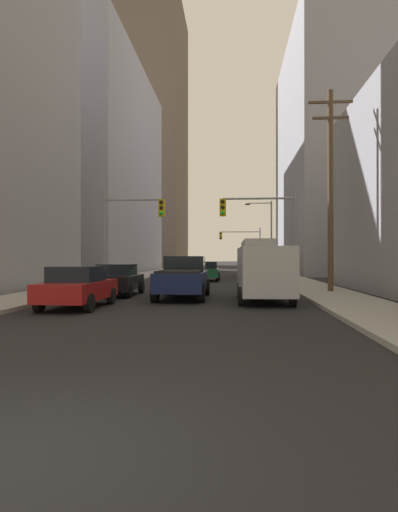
% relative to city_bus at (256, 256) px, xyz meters
% --- Properties ---
extents(sidewalk_left, '(2.97, 160.00, 0.15)m').
position_rel_city_bus_xyz_m(sidewalk_left, '(-11.04, 11.67, -1.85)').
color(sidewalk_left, '#9E9E99').
rests_on(sidewalk_left, ground).
extents(sidewalk_right, '(2.97, 160.00, 0.15)m').
position_rel_city_bus_xyz_m(sidewalk_right, '(2.44, 11.67, -1.85)').
color(sidewalk_right, '#9E9E99').
rests_on(sidewalk_right, ground).
extents(city_bus, '(2.67, 11.52, 3.40)m').
position_rel_city_bus_xyz_m(city_bus, '(0.00, 0.00, 0.00)').
color(city_bus, silver).
rests_on(city_bus, ground).
extents(pickup_truck_navy, '(2.20, 5.42, 1.90)m').
position_rel_city_bus_xyz_m(pickup_truck_navy, '(-4.41, -22.29, -1.00)').
color(pickup_truck_navy, '#141E4C').
rests_on(pickup_truck_navy, ground).
extents(cargo_van_silver, '(2.16, 5.27, 2.26)m').
position_rel_city_bus_xyz_m(cargo_van_silver, '(-0.89, -23.69, -0.64)').
color(cargo_van_silver, '#B7BABF').
rests_on(cargo_van_silver, ground).
extents(sedan_red, '(1.95, 4.22, 1.52)m').
position_rel_city_bus_xyz_m(sedan_red, '(-7.80, -26.44, -1.16)').
color(sedan_red, maroon).
rests_on(sedan_red, ground).
extents(sedan_black, '(1.95, 4.25, 1.52)m').
position_rel_city_bus_xyz_m(sedan_black, '(-7.72, -21.14, -1.16)').
color(sedan_black, black).
rests_on(sedan_black, ground).
extents(sedan_green, '(1.95, 4.24, 1.52)m').
position_rel_city_bus_xyz_m(sedan_green, '(-4.21, -7.62, -1.16)').
color(sedan_green, '#195938').
rests_on(sedan_green, ground).
extents(traffic_signal_near_left, '(3.90, 0.44, 6.00)m').
position_rel_city_bus_xyz_m(traffic_signal_near_left, '(-8.50, -15.27, 2.12)').
color(traffic_signal_near_left, gray).
rests_on(traffic_signal_near_left, ground).
extents(traffic_signal_near_right, '(4.63, 0.44, 6.00)m').
position_rel_city_bus_xyz_m(traffic_signal_near_right, '(-0.44, -15.27, 2.15)').
color(traffic_signal_near_right, gray).
rests_on(traffic_signal_near_right, ground).
extents(traffic_signal_far_right, '(5.74, 0.44, 6.00)m').
position_rel_city_bus_xyz_m(traffic_signal_far_right, '(-0.96, 19.75, 2.20)').
color(traffic_signal_far_right, gray).
rests_on(traffic_signal_far_right, ground).
extents(utility_pole_right, '(2.20, 0.28, 10.28)m').
position_rel_city_bus_xyz_m(utility_pole_right, '(2.74, -19.42, 3.49)').
color(utility_pole_right, brown).
rests_on(utility_pole_right, ground).
extents(street_lamp_right, '(2.73, 0.32, 7.50)m').
position_rel_city_bus_xyz_m(street_lamp_right, '(1.21, 2.66, 2.65)').
color(street_lamp_right, gray).
rests_on(street_lamp_right, ground).
extents(building_left_mid_office, '(25.34, 29.09, 24.97)m').
position_rel_city_bus_xyz_m(building_left_mid_office, '(-25.79, 10.49, 10.56)').
color(building_left_mid_office, '#93939E').
rests_on(building_left_mid_office, ground).
extents(building_left_far_tower, '(16.49, 23.48, 56.75)m').
position_rel_city_bus_xyz_m(building_left_far_tower, '(-21.36, 53.01, 26.45)').
color(building_left_far_tower, '#66564C').
rests_on(building_left_far_tower, ground).
extents(building_right_mid_block, '(16.00, 27.10, 27.66)m').
position_rel_city_bus_xyz_m(building_right_mid_block, '(12.36, 12.61, 11.90)').
color(building_right_mid_block, '#93939E').
rests_on(building_right_mid_block, ground).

